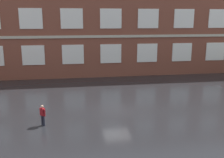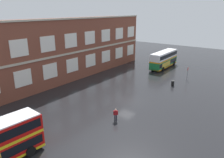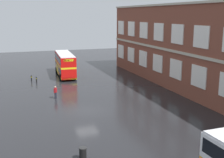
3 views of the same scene
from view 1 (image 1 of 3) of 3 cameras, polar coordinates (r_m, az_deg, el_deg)
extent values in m
plane|color=black|center=(26.01, 0.36, -5.39)|extent=(120.00, 120.00, 0.00)
cube|color=brown|center=(40.50, -4.94, 10.04)|extent=(53.63, 8.00, 12.21)
cube|color=#B2A893|center=(36.45, -4.48, 9.32)|extent=(53.63, 0.16, 0.36)
cube|color=silver|center=(36.97, -16.98, 5.04)|extent=(3.00, 0.12, 2.69)
cube|color=silver|center=(36.60, -8.62, 5.39)|extent=(3.00, 0.12, 2.69)
cube|color=silver|center=(37.01, -0.25, 5.62)|extent=(3.00, 0.12, 2.69)
cube|color=silver|center=(38.18, 7.77, 5.73)|extent=(3.00, 0.12, 2.69)
cube|color=silver|center=(40.04, 15.19, 5.74)|extent=(3.00, 0.12, 2.69)
cube|color=silver|center=(42.50, 21.84, 5.66)|extent=(3.00, 0.12, 2.69)
cube|color=silver|center=(36.65, -17.50, 12.61)|extent=(3.00, 0.12, 2.69)
cube|color=silver|center=(36.28, -8.89, 13.05)|extent=(3.00, 0.12, 2.69)
cube|color=silver|center=(36.69, -0.26, 13.20)|extent=(3.00, 0.12, 2.69)
cube|color=silver|center=(37.87, 8.01, 13.08)|extent=(3.00, 0.12, 2.69)
cube|color=silver|center=(39.74, 15.62, 12.73)|extent=(3.00, 0.12, 2.69)
cube|color=silver|center=(42.22, 22.42, 12.23)|extent=(3.00, 0.12, 2.69)
cylinder|color=black|center=(21.33, -14.82, -8.90)|extent=(0.23, 0.23, 0.85)
cylinder|color=black|center=(21.48, -15.15, -8.76)|extent=(0.23, 0.23, 0.85)
cube|color=maroon|center=(21.15, -15.10, -7.00)|extent=(0.45, 0.45, 0.60)
cylinder|color=maroon|center=(20.96, -14.65, -7.24)|extent=(0.16, 0.16, 0.57)
cylinder|color=maroon|center=(21.35, -15.53, -6.92)|extent=(0.16, 0.16, 0.57)
sphere|color=tan|center=(21.00, -15.17, -5.88)|extent=(0.22, 0.22, 0.22)
camera|label=2|loc=(24.30, -90.63, 13.90)|focal=34.79mm
camera|label=3|loc=(38.45, 60.63, 10.60)|focal=47.28mm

